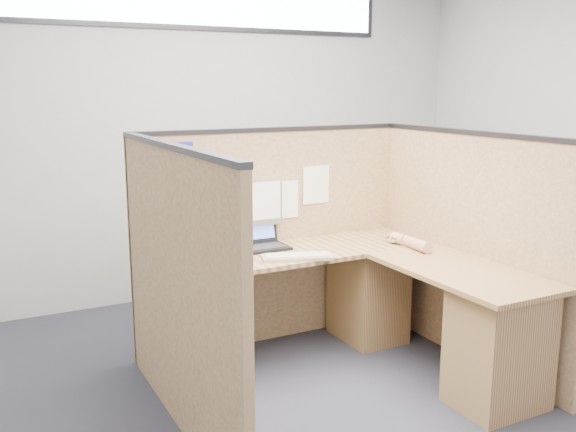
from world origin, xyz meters
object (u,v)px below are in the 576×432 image
laptop (260,239)px  keyboard (297,257)px  mouse (396,240)px  l_desk (349,311)px

laptop → keyboard: 0.40m
keyboard → mouse: bearing=22.7°
l_desk → laptop: (-0.35, 0.58, 0.39)m
laptop → keyboard: bearing=-78.7°
keyboard → mouse: size_ratio=4.14×
keyboard → l_desk: bearing=-15.0°
laptop → mouse: bearing=-20.7°
keyboard → laptop: bearing=120.0°
mouse → l_desk: bearing=-155.9°
l_desk → keyboard: size_ratio=4.17×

